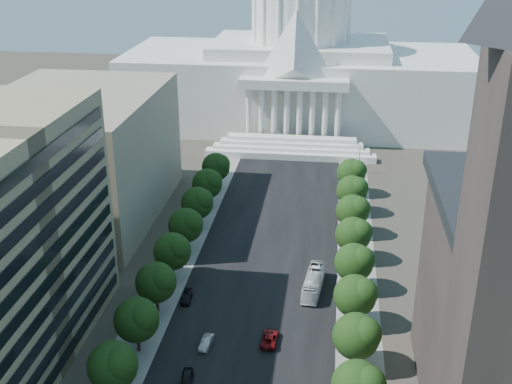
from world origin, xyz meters
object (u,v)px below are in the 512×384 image
at_px(car_dark_a, 187,378).
at_px(car_silver, 206,342).
at_px(city_bus, 314,282).
at_px(car_red, 270,338).
at_px(car_dark_b, 186,297).

bearing_deg(car_dark_a, car_silver, 75.18).
bearing_deg(city_bus, car_red, -104.52).
height_order(car_dark_b, city_bus, city_bus).
distance_m(car_silver, city_bus, 26.75).
height_order(car_dark_a, car_dark_b, car_dark_a).
bearing_deg(city_bus, car_silver, -124.24).
height_order(car_dark_a, car_silver, same).
bearing_deg(car_dark_b, car_red, -37.20).
bearing_deg(car_silver, car_dark_b, 121.97).
height_order(car_dark_a, car_red, car_red).
relative_size(car_red, city_bus, 0.46).
xyz_separation_m(car_silver, city_bus, (17.36, 20.33, 1.03)).
relative_size(car_dark_b, city_bus, 0.37).
height_order(car_red, city_bus, city_bus).
relative_size(car_dark_a, city_bus, 0.35).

